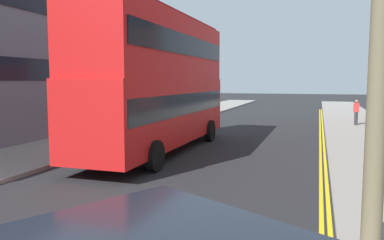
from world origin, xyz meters
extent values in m
cube|color=gray|center=(6.50, 16.00, 0.07)|extent=(4.00, 80.00, 0.14)
cube|color=gray|center=(-6.50, 16.00, 0.07)|extent=(4.00, 80.00, 0.14)
cube|color=yellow|center=(4.40, 14.00, 0.00)|extent=(0.10, 56.00, 0.01)
cube|color=yellow|center=(4.24, 14.00, 0.00)|extent=(0.10, 56.00, 0.01)
cube|color=red|center=(-2.20, 14.84, 1.74)|extent=(2.51, 10.80, 2.60)
cube|color=red|center=(-2.20, 14.84, 4.29)|extent=(2.46, 10.59, 2.50)
cube|color=black|center=(-2.20, 14.84, 2.04)|extent=(2.54, 10.37, 0.84)
cube|color=black|center=(-2.20, 14.84, 4.39)|extent=(2.53, 10.15, 0.80)
cube|color=yellow|center=(-2.19, 20.22, 3.29)|extent=(2.00, 0.06, 0.44)
cube|color=maroon|center=(-2.20, 14.84, 5.59)|extent=(2.26, 9.72, 0.10)
cylinder|color=black|center=(-3.44, 18.19, 0.52)|extent=(0.30, 1.04, 1.04)
cylinder|color=black|center=(-0.94, 18.18, 0.52)|extent=(0.30, 1.04, 1.04)
cylinder|color=black|center=(-3.45, 11.49, 0.52)|extent=(0.30, 1.04, 1.04)
cylinder|color=black|center=(-0.95, 11.49, 0.52)|extent=(0.30, 1.04, 1.04)
cylinder|color=#2D2D38|center=(6.41, 26.69, 0.56)|extent=(0.22, 0.22, 0.85)
cube|color=red|center=(6.41, 26.69, 1.27)|extent=(0.34, 0.22, 0.56)
sphere|color=#9E7051|center=(6.41, 26.69, 1.66)|extent=(0.20, 0.20, 0.20)
cylinder|color=#6B6047|center=(6.08, 15.54, 5.44)|extent=(0.34, 1.54, 1.13)
cylinder|color=#6B6047|center=(5.03, 7.13, 2.93)|extent=(0.34, 0.34, 5.59)
camera|label=1|loc=(4.10, 0.09, 2.98)|focal=35.98mm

